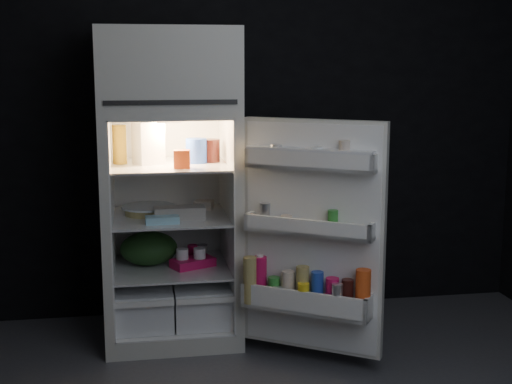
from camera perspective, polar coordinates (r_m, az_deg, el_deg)
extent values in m
cube|color=black|center=(4.48, -3.35, 7.21)|extent=(4.00, 0.00, 2.70)
cube|color=black|center=(1.18, 15.60, -1.87)|extent=(4.00, 0.00, 2.70)
cube|color=beige|center=(4.33, -6.67, -10.61)|extent=(0.76, 0.70, 0.10)
cube|color=beige|center=(4.14, -11.77, -2.33)|extent=(0.05, 0.70, 1.20)
cube|color=beige|center=(4.17, -1.99, -2.01)|extent=(0.05, 0.70, 1.20)
cube|color=white|center=(4.46, -7.08, -1.29)|extent=(0.66, 0.05, 1.20)
cube|color=beige|center=(4.05, -7.05, 6.55)|extent=(0.76, 0.70, 0.06)
cube|color=beige|center=(4.05, -7.13, 9.94)|extent=(0.76, 0.70, 0.42)
cube|color=black|center=(3.70, -6.80, 7.13)|extent=(0.68, 0.01, 0.02)
cube|color=white|center=(4.12, -11.38, -2.39)|extent=(0.01, 0.65, 1.20)
cube|color=white|center=(4.15, -2.34, -2.10)|extent=(0.01, 0.65, 1.20)
cube|color=white|center=(4.03, -7.02, 6.04)|extent=(0.66, 0.65, 0.01)
cube|color=white|center=(4.29, -6.67, -10.05)|extent=(0.66, 0.65, 0.01)
cube|color=white|center=(4.06, -6.94, 2.16)|extent=(0.65, 0.63, 0.01)
cube|color=white|center=(4.11, -6.85, -1.98)|extent=(0.65, 0.63, 0.01)
cube|color=white|center=(4.19, -6.76, -5.99)|extent=(0.65, 0.63, 0.01)
cube|color=white|center=(4.26, -8.95, -8.57)|extent=(0.32, 0.59, 0.22)
cube|color=white|center=(4.28, -4.48, -8.41)|extent=(0.32, 0.59, 0.22)
cube|color=white|center=(3.93, -8.91, -8.86)|extent=(0.32, 0.02, 0.03)
cube|color=white|center=(3.94, -4.06, -8.67)|extent=(0.32, 0.02, 0.03)
cube|color=#FFE5B2|center=(3.98, -6.98, 5.69)|extent=(0.14, 0.14, 0.02)
cube|color=beige|center=(3.72, 4.58, -3.56)|extent=(0.66, 0.46, 1.22)
cube|color=white|center=(3.70, 4.44, -3.66)|extent=(0.60, 0.40, 1.18)
cube|color=white|center=(3.59, 4.30, 1.94)|extent=(0.62, 0.45, 0.02)
cube|color=white|center=(3.55, 4.11, 2.47)|extent=(0.58, 0.39, 0.10)
cube|color=white|center=(3.49, 9.42, 2.21)|extent=(0.07, 0.09, 0.10)
cube|color=white|center=(3.71, -0.51, 2.83)|extent=(0.07, 0.09, 0.10)
cube|color=white|center=(3.65, 4.20, -3.29)|extent=(0.62, 0.46, 0.02)
cube|color=white|center=(3.60, 3.99, -2.90)|extent=(0.58, 0.39, 0.09)
cube|color=white|center=(3.55, 9.24, -3.23)|extent=(0.07, 0.09, 0.09)
cube|color=white|center=(3.76, -0.53, -2.31)|extent=(0.07, 0.09, 0.09)
cube|color=white|center=(3.75, 4.01, -9.39)|extent=(0.64, 0.49, 0.02)
cube|color=white|center=(3.67, 3.70, -8.89)|extent=(0.58, 0.39, 0.13)
cube|color=white|center=(3.64, 8.98, -9.21)|extent=(0.09, 0.13, 0.13)
cube|color=white|center=(3.85, -0.65, -7.98)|extent=(0.09, 0.13, 0.13)
cube|color=white|center=(3.58, 4.32, 3.40)|extent=(0.60, 0.44, 0.02)
cylinder|color=beige|center=(3.52, 7.07, 3.01)|extent=(0.08, 0.08, 0.14)
cylinder|color=silver|center=(3.57, 4.91, 2.84)|extent=(0.08, 0.08, 0.10)
cylinder|color=silver|center=(3.64, 1.64, 3.04)|extent=(0.08, 0.08, 0.10)
cylinder|color=#338C33|center=(3.59, 6.17, -2.39)|extent=(0.07, 0.07, 0.12)
cylinder|color=beige|center=(3.68, 2.45, -2.43)|extent=(0.08, 0.08, 0.07)
cylinder|color=silver|center=(3.72, 0.73, -1.84)|extent=(0.08, 0.08, 0.13)
cylinder|color=#E7501B|center=(3.62, 8.55, -8.00)|extent=(0.11, 0.11, 0.24)
cylinder|color=black|center=(3.65, 7.31, -8.32)|extent=(0.08, 0.08, 0.18)
cylinder|color=#CC1150|center=(3.67, 6.11, -8.19)|extent=(0.09, 0.09, 0.18)
cylinder|color=#1F41AD|center=(3.69, 4.92, -7.88)|extent=(0.09, 0.09, 0.20)
cylinder|color=tan|center=(3.71, 3.74, -7.60)|extent=(0.09, 0.09, 0.22)
cylinder|color=beige|center=(3.75, 2.58, -7.71)|extent=(0.09, 0.09, 0.19)
cylinder|color=#338C33|center=(3.78, 1.44, -7.87)|extent=(0.09, 0.09, 0.14)
cylinder|color=#CC1150|center=(3.79, 0.32, -6.99)|extent=(0.10, 0.10, 0.24)
cylinder|color=silver|center=(3.63, 6.52, -8.56)|extent=(0.08, 0.08, 0.16)
cylinder|color=yellow|center=(3.68, 3.81, -8.37)|extent=(0.08, 0.08, 0.15)
cylinder|color=silver|center=(3.74, 1.77, -8.40)|extent=(0.08, 0.08, 0.10)
cylinder|color=tan|center=(3.77, -0.49, -7.05)|extent=(0.10, 0.10, 0.25)
cylinder|color=white|center=(3.76, 0.32, -5.25)|extent=(0.05, 0.05, 0.02)
cube|color=white|center=(4.06, -8.62, 3.91)|extent=(0.19, 0.19, 0.24)
cylinder|color=#1F41AD|center=(4.08, -4.80, 3.31)|extent=(0.15, 0.15, 0.14)
cylinder|color=black|center=(4.12, -3.67, 3.33)|extent=(0.13, 0.13, 0.13)
cylinder|color=#BD901E|center=(4.10, -10.86, 3.76)|extent=(0.09, 0.09, 0.22)
cube|color=#E7501B|center=(3.88, -5.94, 2.63)|extent=(0.09, 0.08, 0.10)
cube|color=gray|center=(4.01, -6.13, -1.68)|extent=(0.28, 0.11, 0.07)
cylinder|color=tan|center=(4.17, -8.59, -1.50)|extent=(0.36, 0.36, 0.04)
cube|color=#8AC2D5|center=(3.92, -7.51, -2.22)|extent=(0.18, 0.10, 0.04)
cube|color=beige|center=(4.28, -4.20, -1.02)|extent=(0.13, 0.12, 0.05)
ellipsoid|color=#193815|center=(4.21, -8.57, -4.48)|extent=(0.34, 0.29, 0.20)
cube|color=#CC1150|center=(4.15, -5.07, -5.65)|extent=(0.27, 0.22, 0.05)
cylinder|color=#CC1150|center=(4.30, -5.07, -4.83)|extent=(0.08, 0.08, 0.09)
cylinder|color=silver|center=(4.30, -4.33, -4.81)|extent=(0.08, 0.08, 0.09)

